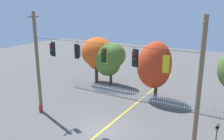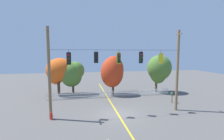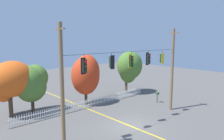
# 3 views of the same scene
# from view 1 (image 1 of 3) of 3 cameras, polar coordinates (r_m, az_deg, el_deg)

# --- Properties ---
(ground) EXTENTS (80.00, 80.00, 0.00)m
(ground) POSITION_cam_1_polar(r_m,az_deg,el_deg) (19.52, -2.01, -14.04)
(ground) COLOR #565451
(lane_centerline_stripe) EXTENTS (0.16, 36.00, 0.01)m
(lane_centerline_stripe) POSITION_cam_1_polar(r_m,az_deg,el_deg) (19.52, -2.01, -14.03)
(lane_centerline_stripe) COLOR gold
(lane_centerline_stripe) RESTS_ON ground
(signal_support_span) EXTENTS (13.99, 1.10, 9.06)m
(signal_support_span) POSITION_cam_1_polar(r_m,az_deg,el_deg) (17.74, -2.15, -0.95)
(signal_support_span) COLOR brown
(signal_support_span) RESTS_ON ground
(traffic_signal_northbound_primary) EXTENTS (0.43, 0.38, 1.47)m
(traffic_signal_northbound_primary) POSITION_cam_1_polar(r_m,az_deg,el_deg) (20.48, -14.06, 4.81)
(traffic_signal_northbound_primary) COLOR black
(traffic_signal_northbound_secondary) EXTENTS (0.43, 0.38, 1.32)m
(traffic_signal_northbound_secondary) POSITION_cam_1_polar(r_m,az_deg,el_deg) (18.69, -8.19, 4.47)
(traffic_signal_northbound_secondary) COLOR black
(traffic_signal_eastbound_side) EXTENTS (0.43, 0.38, 1.48)m
(traffic_signal_eastbound_side) POSITION_cam_1_polar(r_m,az_deg,el_deg) (17.37, -1.93, 3.42)
(traffic_signal_eastbound_side) COLOR black
(traffic_signal_southbound_primary) EXTENTS (0.43, 0.38, 1.42)m
(traffic_signal_southbound_primary) POSITION_cam_1_polar(r_m,az_deg,el_deg) (16.20, 5.44, 2.76)
(traffic_signal_southbound_primary) COLOR black
(traffic_signal_westbound_side) EXTENTS (0.43, 0.38, 1.46)m
(traffic_signal_westbound_side) POSITION_cam_1_polar(r_m,az_deg,el_deg) (15.43, 12.89, 1.48)
(traffic_signal_westbound_side) COLOR black
(white_picket_fence) EXTENTS (18.41, 0.06, 1.02)m
(white_picket_fence) POSITION_cam_1_polar(r_m,az_deg,el_deg) (24.64, 7.74, -6.44)
(white_picket_fence) COLOR white
(white_picket_fence) RESTS_ON ground
(autumn_maple_near_fence) EXTENTS (4.24, 3.61, 5.79)m
(autumn_maple_near_fence) POSITION_cam_1_polar(r_m,az_deg,el_deg) (29.84, -3.61, 4.10)
(autumn_maple_near_fence) COLOR #473828
(autumn_maple_near_fence) RESTS_ON ground
(autumn_maple_mid) EXTENTS (3.92, 3.41, 5.24)m
(autumn_maple_mid) POSITION_cam_1_polar(r_m,az_deg,el_deg) (28.58, -0.66, 2.79)
(autumn_maple_mid) COLOR #473828
(autumn_maple_mid) RESTS_ON ground
(autumn_oak_far_east) EXTENTS (3.57, 3.15, 6.10)m
(autumn_oak_far_east) POSITION_cam_1_polar(r_m,az_deg,el_deg) (24.66, 10.19, 1.29)
(autumn_oak_far_east) COLOR #473828
(autumn_oak_far_east) RESTS_ON ground
(fire_hydrant) EXTENTS (0.38, 0.22, 0.81)m
(fire_hydrant) POSITION_cam_1_polar(r_m,az_deg,el_deg) (23.18, -16.76, -8.71)
(fire_hydrant) COLOR red
(fire_hydrant) RESTS_ON ground
(roadside_mailbox) EXTENTS (0.25, 0.44, 1.38)m
(roadside_mailbox) POSITION_cam_1_polar(r_m,az_deg,el_deg) (18.99, 23.85, -12.48)
(roadside_mailbox) COLOR brown
(roadside_mailbox) RESTS_ON ground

